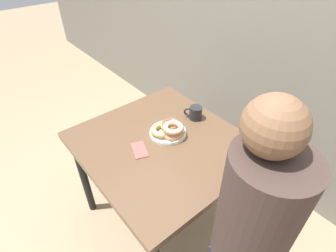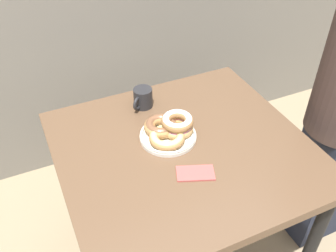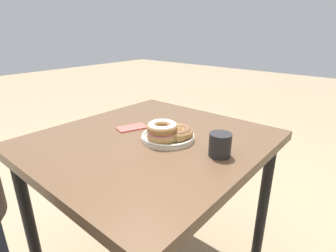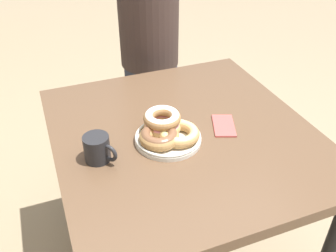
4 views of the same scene
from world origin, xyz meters
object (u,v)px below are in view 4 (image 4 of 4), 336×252
object	(u,v)px
donut_plate	(166,131)
person_figure	(149,57)
napkin	(224,126)
dining_table	(183,151)
coffee_mug	(98,148)

from	to	relation	value
donut_plate	person_figure	size ratio (longest dim) A/B	0.18
person_figure	napkin	xyz separation A→B (m)	(-0.72, -0.03, 0.04)
dining_table	coffee_mug	bearing A→B (deg)	98.47
coffee_mug	napkin	distance (m)	0.45
donut_plate	person_figure	bearing A→B (deg)	-14.39
donut_plate	napkin	world-z (taller)	donut_plate
dining_table	napkin	distance (m)	0.17
dining_table	napkin	world-z (taller)	napkin
donut_plate	dining_table	bearing A→B (deg)	-70.15
donut_plate	napkin	size ratio (longest dim) A/B	1.69
coffee_mug	napkin	size ratio (longest dim) A/B	0.69
dining_table	donut_plate	distance (m)	0.15
dining_table	donut_plate	size ratio (longest dim) A/B	3.70
dining_table	person_figure	size ratio (longest dim) A/B	0.67
napkin	person_figure	bearing A→B (deg)	2.46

